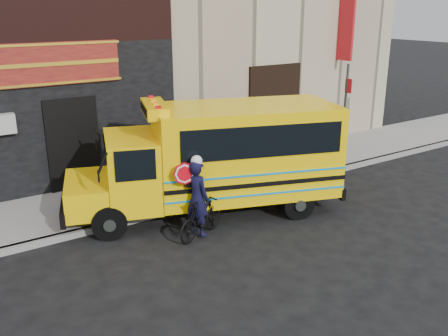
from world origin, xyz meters
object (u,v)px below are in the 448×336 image
object	(u,v)px
bicycle	(201,218)
cyclist	(197,200)
sign_pole	(345,115)
school_bus	(220,155)

from	to	relation	value
bicycle	cyclist	xyz separation A→B (m)	(-0.05, 0.08, 0.43)
sign_pole	cyclist	xyz separation A→B (m)	(-6.16, -1.43, -0.98)
bicycle	cyclist	world-z (taller)	cyclist
school_bus	sign_pole	xyz separation A→B (m)	(4.94, 0.48, 0.37)
school_bus	sign_pole	world-z (taller)	sign_pole
sign_pole	bicycle	world-z (taller)	sign_pole
school_bus	sign_pole	bearing A→B (deg)	5.57
bicycle	cyclist	size ratio (longest dim) A/B	0.86
sign_pole	bicycle	size ratio (longest dim) A/B	2.22
school_bus	cyclist	xyz separation A→B (m)	(-1.23, -0.95, -0.61)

